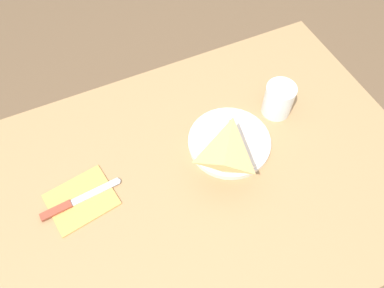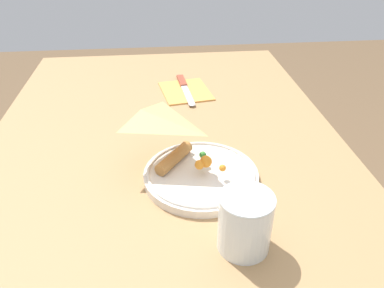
% 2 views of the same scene
% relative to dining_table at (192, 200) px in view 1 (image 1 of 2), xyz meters
% --- Properties ---
extents(ground_plane, '(6.00, 6.00, 0.00)m').
position_rel_dining_table_xyz_m(ground_plane, '(0.00, 0.00, -0.65)').
color(ground_plane, brown).
extents(dining_table, '(1.17, 0.79, 0.75)m').
position_rel_dining_table_xyz_m(dining_table, '(0.00, 0.00, 0.00)').
color(dining_table, '#A87F51').
rests_on(dining_table, ground_plane).
extents(plate_pizza, '(0.22, 0.22, 0.05)m').
position_rel_dining_table_xyz_m(plate_pizza, '(0.14, 0.06, 0.12)').
color(plate_pizza, silver).
rests_on(plate_pizza, dining_table).
extents(milk_glass, '(0.08, 0.08, 0.10)m').
position_rel_dining_table_xyz_m(milk_glass, '(0.31, 0.11, 0.15)').
color(milk_glass, white).
rests_on(milk_glass, dining_table).
extents(napkin_folded, '(0.17, 0.15, 0.00)m').
position_rel_dining_table_xyz_m(napkin_folded, '(-0.26, 0.07, 0.11)').
color(napkin_folded, '#E59E4C').
rests_on(napkin_folded, dining_table).
extents(butter_knife, '(0.20, 0.04, 0.01)m').
position_rel_dining_table_xyz_m(butter_knife, '(-0.27, 0.07, 0.12)').
color(butter_knife, '#99422D').
rests_on(butter_knife, napkin_folded).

